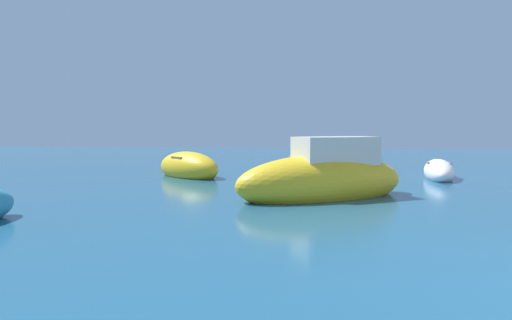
% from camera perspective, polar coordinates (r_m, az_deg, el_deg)
% --- Properties ---
extents(moored_boat_1, '(5.67, 4.39, 2.16)m').
position_cam_1_polar(moored_boat_1, '(12.79, 9.09, -2.43)').
color(moored_boat_1, gold).
rests_on(moored_boat_1, ground).
extents(moored_boat_2, '(1.73, 3.73, 1.00)m').
position_cam_1_polar(moored_boat_2, '(19.05, 23.14, -1.40)').
color(moored_boat_2, white).
rests_on(moored_boat_2, ground).
extents(moored_boat_4, '(3.78, 3.53, 1.37)m').
position_cam_1_polar(moored_boat_4, '(18.33, -9.01, -1.00)').
color(moored_boat_4, gold).
rests_on(moored_boat_4, ground).
extents(moored_boat_8, '(2.21, 4.21, 1.26)m').
position_cam_1_polar(moored_boat_8, '(19.14, 6.18, -0.84)').
color(moored_boat_8, gold).
rests_on(moored_boat_8, ground).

